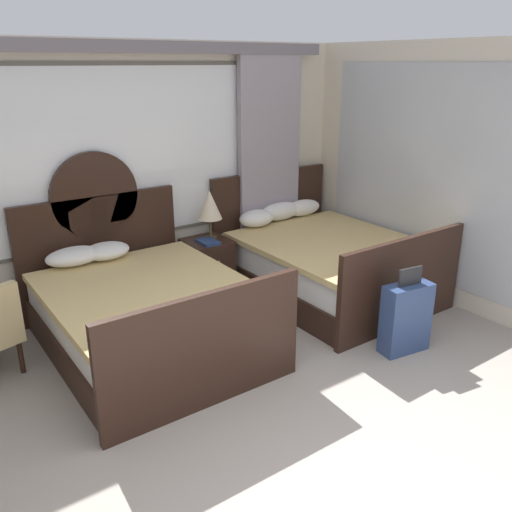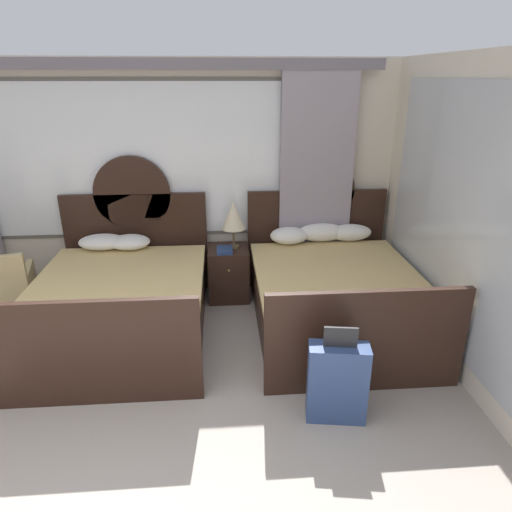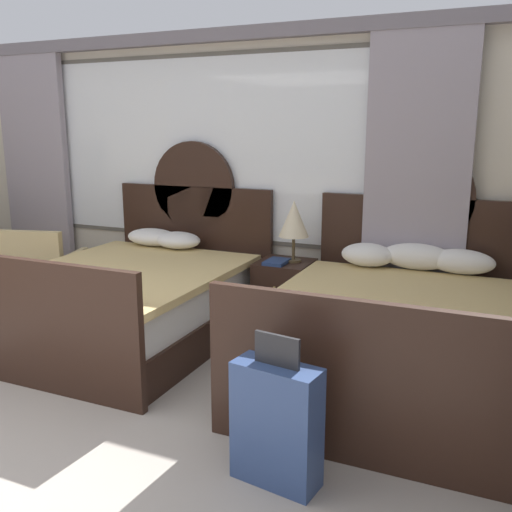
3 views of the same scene
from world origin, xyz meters
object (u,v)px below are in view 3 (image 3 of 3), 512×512
book_on_nightstand (277,262)px  bed_near_mirror (392,332)px  table_lamp_on_nightstand (294,220)px  suitcase_on_floor (276,424)px  nightstand_between_beds (284,295)px  armchair_by_window_left (43,266)px  bed_near_window (136,297)px

book_on_nightstand → bed_near_mirror: bearing=-28.5°
table_lamp_on_nightstand → book_on_nightstand: (-0.11, -0.12, -0.37)m
table_lamp_on_nightstand → suitcase_on_floor: (0.71, -2.18, -0.68)m
nightstand_between_beds → armchair_by_window_left: 2.48m
bed_near_mirror → nightstand_between_beds: bearing=147.0°
nightstand_between_beds → table_lamp_on_nightstand: 0.70m
nightstand_between_beds → suitcase_on_floor: size_ratio=0.78×
bed_near_window → bed_near_mirror: size_ratio=1.00×
bed_near_window → table_lamp_on_nightstand: bed_near_window is taller
book_on_nightstand → table_lamp_on_nightstand: bearing=48.7°
table_lamp_on_nightstand → armchair_by_window_left: bearing=-170.0°
bed_near_window → table_lamp_on_nightstand: bearing=32.8°
nightstand_between_beds → suitcase_on_floor: (0.78, -2.15, 0.01)m
bed_near_window → nightstand_between_beds: 1.32m
bed_near_window → bed_near_mirror: 2.19m
armchair_by_window_left → bed_near_mirror: bearing=-4.8°
nightstand_between_beds → book_on_nightstand: 0.35m
book_on_nightstand → suitcase_on_floor: bearing=-68.2°
bed_near_mirror → table_lamp_on_nightstand: bearing=144.1°
bed_near_mirror → nightstand_between_beds: bed_near_mirror is taller
suitcase_on_floor → table_lamp_on_nightstand: bearing=108.1°
table_lamp_on_nightstand → book_on_nightstand: size_ratio=2.11×
nightstand_between_beds → armchair_by_window_left: size_ratio=0.76×
armchair_by_window_left → suitcase_on_floor: 3.67m
book_on_nightstand → armchair_by_window_left: size_ratio=0.31×
bed_near_window → table_lamp_on_nightstand: 1.53m
bed_near_mirror → table_lamp_on_nightstand: bed_near_mirror is taller
bed_near_window → suitcase_on_floor: 2.36m
nightstand_between_beds → suitcase_on_floor: suitcase_on_floor is taller
armchair_by_window_left → suitcase_on_floor: size_ratio=1.03×
nightstand_between_beds → table_lamp_on_nightstand: size_ratio=1.15×
table_lamp_on_nightstand → book_on_nightstand: table_lamp_on_nightstand is taller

